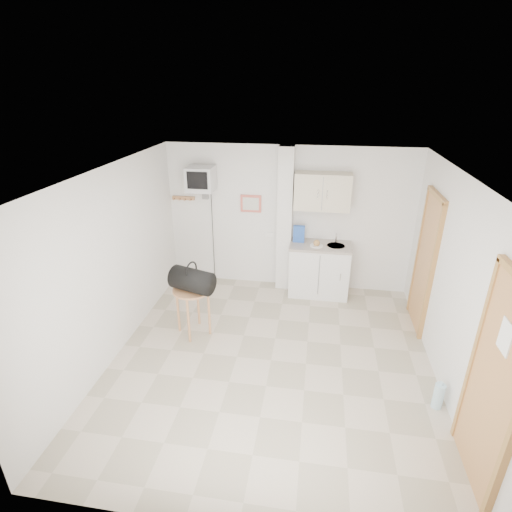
% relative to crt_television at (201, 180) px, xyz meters
% --- Properties ---
extents(ground, '(4.50, 4.50, 0.00)m').
position_rel_crt_television_xyz_m(ground, '(1.45, -2.02, -1.94)').
color(ground, '#C0B19C').
rests_on(ground, ground).
extents(room_envelope, '(4.24, 4.54, 2.55)m').
position_rel_crt_television_xyz_m(room_envelope, '(1.69, -1.93, -0.40)').
color(room_envelope, white).
rests_on(room_envelope, ground).
extents(kitchenette, '(1.03, 0.58, 2.10)m').
position_rel_crt_television_xyz_m(kitchenette, '(2.02, -0.02, -1.13)').
color(kitchenette, silver).
rests_on(kitchenette, ground).
extents(crt_television, '(0.44, 0.45, 2.15)m').
position_rel_crt_television_xyz_m(crt_television, '(0.00, 0.00, 0.00)').
color(crt_television, slate).
rests_on(crt_television, ground).
extents(round_table, '(0.55, 0.55, 0.73)m').
position_rel_crt_television_xyz_m(round_table, '(0.25, -1.55, -1.32)').
color(round_table, tan).
rests_on(round_table, ground).
extents(duffel_bag, '(0.67, 0.50, 0.45)m').
position_rel_crt_television_xyz_m(duffel_bag, '(0.28, -1.60, -1.04)').
color(duffel_bag, black).
rests_on(duffel_bag, round_table).
extents(water_bottle, '(0.12, 0.12, 0.36)m').
position_rel_crt_television_xyz_m(water_bottle, '(3.43, -2.55, -1.78)').
color(water_bottle, '#AAD3E4').
rests_on(water_bottle, ground).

